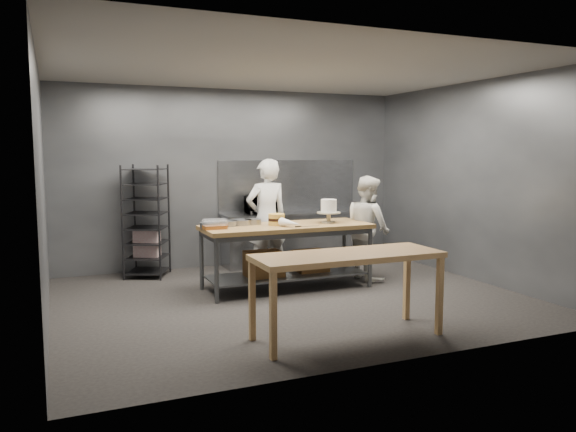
{
  "coord_description": "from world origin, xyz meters",
  "views": [
    {
      "loc": [
        -2.89,
        -6.76,
        1.94
      ],
      "look_at": [
        0.14,
        0.46,
        1.05
      ],
      "focal_mm": 35.0,
      "sensor_mm": 36.0,
      "label": 1
    }
  ],
  "objects_px": {
    "speed_rack": "(146,222)",
    "near_counter": "(348,261)",
    "microwave": "(262,205)",
    "layer_cake": "(276,219)",
    "work_table": "(286,249)",
    "chef_right": "(368,228)",
    "frosted_cake_stand": "(329,208)",
    "chef_behind": "(267,219)"
  },
  "relations": [
    {
      "from": "speed_rack",
      "to": "near_counter",
      "type": "bearing_deg",
      "value": -68.84
    },
    {
      "from": "near_counter",
      "to": "speed_rack",
      "type": "xyz_separation_m",
      "value": [
        -1.47,
        3.81,
        0.04
      ]
    },
    {
      "from": "microwave",
      "to": "layer_cake",
      "type": "relative_size",
      "value": 2.38
    },
    {
      "from": "speed_rack",
      "to": "layer_cake",
      "type": "distance_m",
      "value": 2.22
    },
    {
      "from": "work_table",
      "to": "chef_right",
      "type": "xyz_separation_m",
      "value": [
        1.4,
        0.1,
        0.22
      ]
    },
    {
      "from": "work_table",
      "to": "microwave",
      "type": "xyz_separation_m",
      "value": [
        0.26,
        1.66,
        0.48
      ]
    },
    {
      "from": "work_table",
      "to": "layer_cake",
      "type": "distance_m",
      "value": 0.45
    },
    {
      "from": "near_counter",
      "to": "layer_cake",
      "type": "relative_size",
      "value": 8.77
    },
    {
      "from": "speed_rack",
      "to": "work_table",
      "type": "bearing_deg",
      "value": -43.05
    },
    {
      "from": "speed_rack",
      "to": "chef_right",
      "type": "bearing_deg",
      "value": -25.58
    },
    {
      "from": "work_table",
      "to": "near_counter",
      "type": "distance_m",
      "value": 2.25
    },
    {
      "from": "work_table",
      "to": "chef_right",
      "type": "bearing_deg",
      "value": 4.09
    },
    {
      "from": "microwave",
      "to": "layer_cake",
      "type": "height_order",
      "value": "microwave"
    },
    {
      "from": "work_table",
      "to": "speed_rack",
      "type": "bearing_deg",
      "value": 136.95
    },
    {
      "from": "speed_rack",
      "to": "frosted_cake_stand",
      "type": "height_order",
      "value": "speed_rack"
    },
    {
      "from": "chef_behind",
      "to": "chef_right",
      "type": "bearing_deg",
      "value": 149.99
    },
    {
      "from": "work_table",
      "to": "chef_behind",
      "type": "bearing_deg",
      "value": 89.16
    },
    {
      "from": "speed_rack",
      "to": "frosted_cake_stand",
      "type": "relative_size",
      "value": 5.11
    },
    {
      "from": "chef_behind",
      "to": "layer_cake",
      "type": "xyz_separation_m",
      "value": [
        -0.14,
        -0.77,
        0.08
      ]
    },
    {
      "from": "near_counter",
      "to": "chef_behind",
      "type": "relative_size",
      "value": 1.09
    },
    {
      "from": "chef_right",
      "to": "frosted_cake_stand",
      "type": "relative_size",
      "value": 4.63
    },
    {
      "from": "microwave",
      "to": "layer_cake",
      "type": "xyz_separation_m",
      "value": [
        -0.39,
        -1.65,
        -0.05
      ]
    },
    {
      "from": "near_counter",
      "to": "speed_rack",
      "type": "height_order",
      "value": "speed_rack"
    },
    {
      "from": "work_table",
      "to": "frosted_cake_stand",
      "type": "bearing_deg",
      "value": -2.8
    },
    {
      "from": "speed_rack",
      "to": "chef_behind",
      "type": "relative_size",
      "value": 0.95
    },
    {
      "from": "chef_behind",
      "to": "layer_cake",
      "type": "relative_size",
      "value": 8.07
    },
    {
      "from": "work_table",
      "to": "chef_behind",
      "type": "xyz_separation_m",
      "value": [
        0.01,
        0.79,
        0.35
      ]
    },
    {
      "from": "frosted_cake_stand",
      "to": "layer_cake",
      "type": "height_order",
      "value": "frosted_cake_stand"
    },
    {
      "from": "chef_right",
      "to": "microwave",
      "type": "relative_size",
      "value": 2.93
    },
    {
      "from": "chef_behind",
      "to": "microwave",
      "type": "xyz_separation_m",
      "value": [
        0.25,
        0.87,
        0.13
      ]
    },
    {
      "from": "chef_behind",
      "to": "chef_right",
      "type": "xyz_separation_m",
      "value": [
        1.39,
        -0.69,
        -0.13
      ]
    },
    {
      "from": "speed_rack",
      "to": "chef_right",
      "type": "xyz_separation_m",
      "value": [
        3.1,
        -1.48,
        -0.06
      ]
    },
    {
      "from": "speed_rack",
      "to": "chef_right",
      "type": "height_order",
      "value": "speed_rack"
    },
    {
      "from": "speed_rack",
      "to": "frosted_cake_stand",
      "type": "xyz_separation_m",
      "value": [
        2.36,
        -1.62,
        0.28
      ]
    },
    {
      "from": "speed_rack",
      "to": "layer_cake",
      "type": "xyz_separation_m",
      "value": [
        1.56,
        -1.57,
        0.14
      ]
    },
    {
      "from": "frosted_cake_stand",
      "to": "chef_behind",
      "type": "bearing_deg",
      "value": 128.41
    },
    {
      "from": "chef_behind",
      "to": "microwave",
      "type": "height_order",
      "value": "chef_behind"
    },
    {
      "from": "near_counter",
      "to": "chef_right",
      "type": "relative_size",
      "value": 1.26
    },
    {
      "from": "layer_cake",
      "to": "microwave",
      "type": "bearing_deg",
      "value": 76.52
    },
    {
      "from": "work_table",
      "to": "chef_right",
      "type": "distance_m",
      "value": 1.43
    },
    {
      "from": "near_counter",
      "to": "microwave",
      "type": "relative_size",
      "value": 3.69
    },
    {
      "from": "near_counter",
      "to": "layer_cake",
      "type": "xyz_separation_m",
      "value": [
        0.09,
        2.24,
        0.19
      ]
    }
  ]
}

